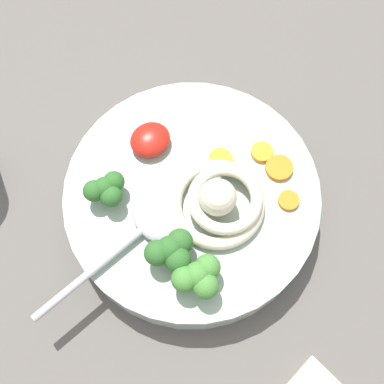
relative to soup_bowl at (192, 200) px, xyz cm
name	(u,v)px	position (x,y,z in cm)	size (l,w,h in cm)	color
table_slab	(177,208)	(-0.92, 1.71, -4.62)	(100.48, 100.48, 4.42)	#5B5651
soup_bowl	(192,200)	(0.00, 0.00, 0.00)	(26.92, 26.92, 4.67)	#9EB2A3
noodle_pile	(219,201)	(1.17, -2.89, 3.61)	(10.79, 10.58, 4.34)	beige
soup_spoon	(146,227)	(-6.09, -0.26, 3.06)	(17.33, 6.18, 1.60)	#B7B7BC
chili_sauce_dollop	(150,140)	(0.06, 7.16, 3.25)	(4.42, 3.98, 1.99)	red
broccoli_floret_front	(199,277)	(-5.45, -7.70, 4.69)	(4.91, 4.22, 3.88)	#7A9E60
broccoli_floret_far	(171,251)	(-5.90, -4.15, 4.70)	(4.92, 4.23, 3.89)	#7A9E60
broccoli_floret_rear	(106,189)	(-7.03, 4.97, 4.42)	(4.36, 3.75, 3.45)	#7A9E60
carrot_slice_beside_chili	(262,152)	(8.62, -1.22, 2.54)	(2.34, 2.34, 0.56)	orange
carrot_slice_extra_b	(221,159)	(4.65, 0.92, 2.47)	(2.59, 2.59, 0.42)	orange
carrot_slice_beside_noodles	(289,200)	(7.08, -7.05, 2.49)	(2.17, 2.17, 0.47)	orange
carrot_slice_left	(279,168)	(8.79, -3.74, 2.54)	(2.90, 2.90, 0.56)	orange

